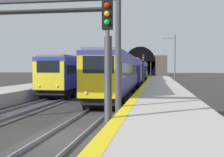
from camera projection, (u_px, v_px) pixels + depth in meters
The scene contains 12 objects.
ground_plane at pixel (63, 140), 11.47m from camera, with size 320.00×320.00×0.00m, color #302D2B.
platform_right at pixel (168, 131), 10.81m from camera, with size 112.00×4.12×1.01m, color #ADA89E.
platform_right_edge_strip at pixel (120, 116), 11.07m from camera, with size 112.00×0.50×0.01m, color yellow.
track_main_line at pixel (63, 139), 11.46m from camera, with size 160.00×2.90×0.21m.
train_main_approaching at pixel (134, 71), 45.49m from camera, with size 56.28×3.06×4.16m.
train_adjacent_platform at pixel (111, 71), 55.73m from camera, with size 64.17×3.27×4.90m.
railway_signal_near at pixel (108, 58), 10.55m from camera, with size 0.39×0.38×5.30m.
railway_signal_mid at pixel (143, 68), 37.22m from camera, with size 0.39×0.38×4.66m.
railway_signal_far at pixel (151, 69), 78.03m from camera, with size 0.39×0.38×4.32m.
overhead_signal_gantry at pixel (30, 26), 14.39m from camera, with size 0.70×9.09×6.44m.
tunnel_portal at pixel (140, 66), 106.49m from camera, with size 2.45×19.46×10.90m.
catenary_mast_far at pixel (175, 59), 48.95m from camera, with size 0.22×2.21×8.45m.
Camera 1 is at (-10.93, -3.70, 2.86)m, focal length 46.55 mm.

